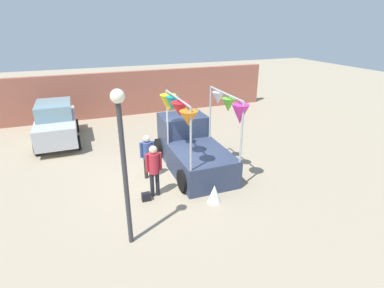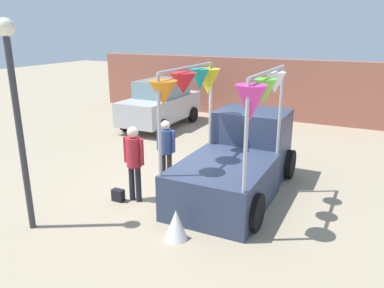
% 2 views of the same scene
% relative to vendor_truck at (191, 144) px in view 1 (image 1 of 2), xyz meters
% --- Properties ---
extents(ground_plane, '(60.00, 60.00, 0.00)m').
position_rel_vendor_truck_xyz_m(ground_plane, '(-1.05, -0.60, -0.92)').
color(ground_plane, gray).
extents(vendor_truck, '(2.48, 4.17, 3.06)m').
position_rel_vendor_truck_xyz_m(vendor_truck, '(0.00, 0.00, 0.00)').
color(vendor_truck, '#2D3851').
rests_on(vendor_truck, ground).
extents(parked_car, '(1.88, 4.00, 1.88)m').
position_rel_vendor_truck_xyz_m(parked_car, '(-4.95, 4.65, 0.03)').
color(parked_car, '#B7B7BC').
rests_on(parked_car, ground).
extents(person_customer, '(0.53, 0.34, 1.77)m').
position_rel_vendor_truck_xyz_m(person_customer, '(-1.89, -1.64, 0.16)').
color(person_customer, black).
rests_on(person_customer, ground).
extents(person_vendor, '(0.53, 0.34, 1.64)m').
position_rel_vendor_truck_xyz_m(person_vendor, '(-1.80, -0.36, 0.07)').
color(person_vendor, '#2D2823').
rests_on(person_vendor, ground).
extents(handbag, '(0.28, 0.16, 0.28)m').
position_rel_vendor_truck_xyz_m(handbag, '(-2.24, -1.84, -0.78)').
color(handbag, black).
rests_on(handbag, ground).
extents(street_lamp, '(0.32, 0.32, 4.01)m').
position_rel_vendor_truck_xyz_m(street_lamp, '(-3.05, -3.58, 1.69)').
color(street_lamp, '#333338').
rests_on(street_lamp, ground).
extents(brick_boundary_wall, '(18.00, 0.36, 2.60)m').
position_rel_vendor_truck_xyz_m(brick_boundary_wall, '(-1.05, 7.97, 0.38)').
color(brick_boundary_wall, '#9E5947').
rests_on(brick_boundary_wall, ground).
extents(folded_kite_bundle_white, '(0.49, 0.49, 0.60)m').
position_rel_vendor_truck_xyz_m(folded_kite_bundle_white, '(-0.25, -2.68, -0.62)').
color(folded_kite_bundle_white, white).
rests_on(folded_kite_bundle_white, ground).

